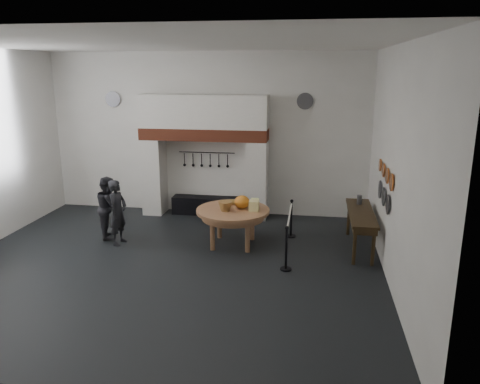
% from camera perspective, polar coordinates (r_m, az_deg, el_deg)
% --- Properties ---
extents(floor, '(9.00, 8.00, 0.02)m').
position_cam_1_polar(floor, '(10.11, -8.95, -8.94)').
color(floor, black).
rests_on(floor, ground).
extents(ceiling, '(9.00, 8.00, 0.02)m').
position_cam_1_polar(ceiling, '(9.27, -10.12, 17.44)').
color(ceiling, silver).
rests_on(ceiling, wall_back).
extents(wall_back, '(9.00, 0.02, 4.50)m').
position_cam_1_polar(wall_back, '(13.23, -4.06, 7.02)').
color(wall_back, silver).
rests_on(wall_back, floor).
extents(wall_front, '(9.00, 0.02, 4.50)m').
position_cam_1_polar(wall_front, '(5.90, -21.72, -4.00)').
color(wall_front, silver).
rests_on(wall_front, floor).
extents(wall_right, '(0.02, 8.00, 4.50)m').
position_cam_1_polar(wall_right, '(9.09, 18.57, 2.67)').
color(wall_right, silver).
rests_on(wall_right, floor).
extents(chimney_pier_left, '(0.55, 0.70, 2.15)m').
position_cam_1_polar(chimney_pier_left, '(13.52, -10.40, 1.92)').
color(chimney_pier_left, silver).
rests_on(chimney_pier_left, floor).
extents(chimney_pier_right, '(0.55, 0.70, 2.15)m').
position_cam_1_polar(chimney_pier_right, '(12.86, 2.11, 1.49)').
color(chimney_pier_right, silver).
rests_on(chimney_pier_right, floor).
extents(hearth_brick_band, '(3.50, 0.72, 0.32)m').
position_cam_1_polar(hearth_brick_band, '(12.89, -4.41, 7.07)').
color(hearth_brick_band, '#9E442B').
rests_on(hearth_brick_band, chimney_pier_left).
extents(chimney_hood, '(3.50, 0.70, 0.90)m').
position_cam_1_polar(chimney_hood, '(12.82, -4.47, 9.78)').
color(chimney_hood, silver).
rests_on(chimney_hood, hearth_brick_band).
extents(iron_range, '(1.90, 0.45, 0.50)m').
position_cam_1_polar(iron_range, '(13.39, -4.17, -1.65)').
color(iron_range, black).
rests_on(iron_range, floor).
extents(utensil_rail, '(1.60, 0.02, 0.02)m').
position_cam_1_polar(utensil_rail, '(13.23, -4.09, 4.83)').
color(utensil_rail, black).
rests_on(utensil_rail, wall_back).
extents(work_table, '(2.15, 2.15, 0.07)m').
position_cam_1_polar(work_table, '(10.88, -0.88, -2.29)').
color(work_table, '#A7744E').
rests_on(work_table, floor).
extents(pumpkin, '(0.36, 0.36, 0.31)m').
position_cam_1_polar(pumpkin, '(10.89, 0.25, -1.23)').
color(pumpkin, orange).
rests_on(pumpkin, work_table).
extents(cheese_block_big, '(0.22, 0.22, 0.24)m').
position_cam_1_polar(cheese_block_big, '(10.72, 1.71, -1.70)').
color(cheese_block_big, '#EEE08E').
rests_on(cheese_block_big, work_table).
extents(cheese_block_small, '(0.18, 0.18, 0.20)m').
position_cam_1_polar(cheese_block_small, '(11.01, 1.81, -1.35)').
color(cheese_block_small, '#F5F693').
rests_on(cheese_block_small, work_table).
extents(wicker_basket, '(0.40, 0.40, 0.22)m').
position_cam_1_polar(wicker_basket, '(10.72, -1.81, -1.74)').
color(wicker_basket, olive).
rests_on(wicker_basket, work_table).
extents(bread_loaf, '(0.31, 0.18, 0.13)m').
position_cam_1_polar(bread_loaf, '(11.20, -1.08, -1.25)').
color(bread_loaf, '#AA813C').
rests_on(bread_loaf, work_table).
extents(visitor_near, '(0.44, 0.61, 1.55)m').
position_cam_1_polar(visitor_near, '(11.34, -14.67, -2.41)').
color(visitor_near, black).
rests_on(visitor_near, floor).
extents(visitor_far, '(0.82, 0.91, 1.53)m').
position_cam_1_polar(visitor_far, '(11.85, -15.68, -1.80)').
color(visitor_far, black).
rests_on(visitor_far, floor).
extents(side_table, '(0.55, 2.20, 0.06)m').
position_cam_1_polar(side_table, '(10.97, 14.56, -2.47)').
color(side_table, '#352713').
rests_on(side_table, floor).
extents(pewter_jug, '(0.12, 0.12, 0.22)m').
position_cam_1_polar(pewter_jug, '(11.50, 14.34, -0.92)').
color(pewter_jug, '#4E4F54').
rests_on(pewter_jug, side_table).
extents(copper_pan_a, '(0.03, 0.34, 0.34)m').
position_cam_1_polar(copper_pan_a, '(9.34, 17.99, 1.14)').
color(copper_pan_a, '#C6662D').
rests_on(copper_pan_a, wall_right).
extents(copper_pan_b, '(0.03, 0.32, 0.32)m').
position_cam_1_polar(copper_pan_b, '(9.87, 17.52, 1.89)').
color(copper_pan_b, '#C6662D').
rests_on(copper_pan_b, wall_right).
extents(copper_pan_c, '(0.03, 0.30, 0.30)m').
position_cam_1_polar(copper_pan_c, '(10.40, 17.10, 2.56)').
color(copper_pan_c, '#C6662D').
rests_on(copper_pan_c, wall_right).
extents(copper_pan_d, '(0.03, 0.28, 0.28)m').
position_cam_1_polar(copper_pan_d, '(10.93, 16.72, 3.17)').
color(copper_pan_d, '#C6662D').
rests_on(copper_pan_d, wall_right).
extents(pewter_plate_left, '(0.03, 0.40, 0.40)m').
position_cam_1_polar(pewter_plate_left, '(9.65, 17.58, -1.47)').
color(pewter_plate_left, '#4C4C51').
rests_on(pewter_plate_left, wall_right).
extents(pewter_plate_mid, '(0.03, 0.40, 0.40)m').
position_cam_1_polar(pewter_plate_mid, '(10.22, 17.11, -0.53)').
color(pewter_plate_mid, '#4C4C51').
rests_on(pewter_plate_mid, wall_right).
extents(pewter_plate_right, '(0.03, 0.40, 0.40)m').
position_cam_1_polar(pewter_plate_right, '(10.80, 16.69, 0.30)').
color(pewter_plate_right, '#4C4C51').
rests_on(pewter_plate_right, wall_right).
extents(pewter_plate_back_left, '(0.44, 0.03, 0.44)m').
position_cam_1_polar(pewter_plate_back_left, '(13.96, -15.23, 10.88)').
color(pewter_plate_back_left, '#4C4C51').
rests_on(pewter_plate_back_left, wall_back).
extents(pewter_plate_back_right, '(0.44, 0.03, 0.44)m').
position_cam_1_polar(pewter_plate_back_right, '(12.76, 7.94, 10.92)').
color(pewter_plate_back_right, '#4C4C51').
rests_on(pewter_plate_back_right, wall_back).
extents(barrier_post_near, '(0.05, 0.05, 0.90)m').
position_cam_1_polar(barrier_post_near, '(9.70, 5.66, -6.98)').
color(barrier_post_near, black).
rests_on(barrier_post_near, floor).
extents(barrier_post_far, '(0.05, 0.05, 0.90)m').
position_cam_1_polar(barrier_post_far, '(11.58, 6.26, -3.33)').
color(barrier_post_far, black).
rests_on(barrier_post_far, floor).
extents(barrier_rope, '(0.04, 2.00, 0.04)m').
position_cam_1_polar(barrier_rope, '(10.51, 6.05, -2.94)').
color(barrier_rope, silver).
rests_on(barrier_rope, barrier_post_near).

